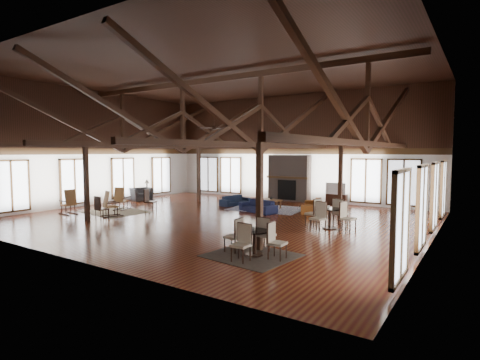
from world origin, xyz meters
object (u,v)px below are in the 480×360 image
Objects in this scene: sofa_navy_left at (235,200)px; coffee_table at (269,200)px; tv_console at (336,199)px; armchair at (141,194)px; sofa_navy_front at (258,206)px; sofa_orange at (312,205)px; cafe_table_near at (254,238)px; cafe_table_far at (330,215)px.

coffee_table is at bearing -79.33° from sofa_navy_left.
tv_console is (4.35, 3.20, 0.03)m from sofa_navy_left.
coffee_table is 7.79m from armchair.
sofa_navy_front is 1.47× the size of coffee_table.
sofa_orange reaches higher than tv_console.
armchair is (-7.76, -0.05, 0.08)m from sofa_navy_front.
cafe_table_near is at bearing -98.45° from armchair.
sofa_navy_front is 1.75× the size of armchair.
sofa_navy_left is at bearing -166.59° from coffee_table.
sofa_orange is 1.13× the size of cafe_table_near.
cafe_table_near is (1.58, -7.77, 0.18)m from sofa_orange.
sofa_orange is 1.57× the size of coffee_table.
cafe_table_near is (11.38, -6.25, 0.12)m from armchair.
coffee_table is 0.72× the size of cafe_table_near.
tv_console is (2.18, 4.52, -0.01)m from sofa_navy_front.
armchair reaches higher than sofa_orange.
cafe_table_far is 1.86× the size of tv_console.
sofa_orange reaches higher than sofa_navy_left.
coffee_table is 8.42m from cafe_table_near.
armchair is 12.98m from cafe_table_near.
cafe_table_near is at bearing -82.44° from tv_console.
tv_console is at bearing 97.56° from cafe_table_near.
sofa_orange is 1.86× the size of armchair.
cafe_table_near reaches higher than coffee_table.
sofa_orange is 1.89× the size of tv_console.
sofa_orange is 1.02× the size of cafe_table_far.
sofa_navy_left is 5.40m from tv_console.
armchair reaches higher than coffee_table.
cafe_table_near is at bearing -95.82° from cafe_table_far.
sofa_navy_left is 1.53× the size of armchair.
sofa_navy_left is 6.97m from cafe_table_far.
cafe_table_far is at bearing 13.90° from sofa_orange.
tv_console is (0.14, 3.04, -0.03)m from sofa_orange.
cafe_table_far reaches higher than sofa_navy_left.
coffee_table is at bearing -102.45° from sofa_orange.
sofa_navy_left is 4.21m from sofa_orange.
armchair is 11.96m from cafe_table_far.
cafe_table_far is (4.16, -3.05, 0.11)m from coffee_table.
coffee_table is 0.65× the size of cafe_table_far.
armchair is at bearing 151.22° from cafe_table_near.
armchair is at bearing -99.22° from sofa_orange.
tv_console reaches higher than sofa_navy_left.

